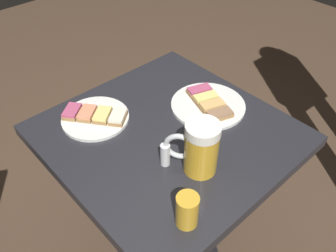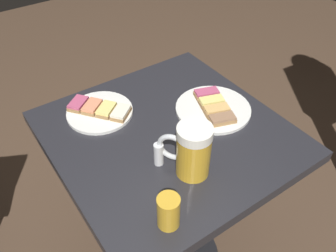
{
  "view_description": "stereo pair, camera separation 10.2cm",
  "coord_description": "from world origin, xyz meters",
  "px_view_note": "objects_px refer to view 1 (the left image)",
  "views": [
    {
      "loc": [
        0.51,
        0.56,
        1.45
      ],
      "look_at": [
        0.0,
        0.0,
        0.77
      ],
      "focal_mm": 37.71,
      "sensor_mm": 36.0,
      "label": 1
    },
    {
      "loc": [
        0.43,
        0.63,
        1.45
      ],
      "look_at": [
        0.0,
        0.0,
        0.77
      ],
      "focal_mm": 37.71,
      "sensor_mm": 36.0,
      "label": 2
    }
  ],
  "objects_px": {
    "beer_mug": "(200,148)",
    "beer_glass_small": "(187,210)",
    "plate_far": "(95,117)",
    "plate_near": "(209,105)",
    "salt_shaker": "(165,155)"
  },
  "relations": [
    {
      "from": "beer_mug",
      "to": "beer_glass_small",
      "type": "xyz_separation_m",
      "value": [
        0.14,
        0.1,
        -0.03
      ]
    },
    {
      "from": "plate_near",
      "to": "salt_shaker",
      "type": "distance_m",
      "value": 0.28
    },
    {
      "from": "plate_far",
      "to": "beer_glass_small",
      "type": "bearing_deg",
      "value": 83.75
    },
    {
      "from": "plate_near",
      "to": "beer_glass_small",
      "type": "distance_m",
      "value": 0.43
    },
    {
      "from": "plate_far",
      "to": "beer_glass_small",
      "type": "xyz_separation_m",
      "value": [
        0.05,
        0.44,
        0.03
      ]
    },
    {
      "from": "plate_near",
      "to": "beer_glass_small",
      "type": "relative_size",
      "value": 2.71
    },
    {
      "from": "plate_near",
      "to": "plate_far",
      "type": "bearing_deg",
      "value": -32.64
    },
    {
      "from": "beer_glass_small",
      "to": "plate_far",
      "type": "bearing_deg",
      "value": -96.25
    },
    {
      "from": "plate_far",
      "to": "beer_mug",
      "type": "bearing_deg",
      "value": 104.27
    },
    {
      "from": "plate_near",
      "to": "beer_glass_small",
      "type": "height_order",
      "value": "beer_glass_small"
    },
    {
      "from": "plate_near",
      "to": "plate_far",
      "type": "xyz_separation_m",
      "value": [
        0.3,
        -0.19,
        0.0
      ]
    },
    {
      "from": "beer_glass_small",
      "to": "salt_shaker",
      "type": "relative_size",
      "value": 1.3
    },
    {
      "from": "plate_near",
      "to": "plate_far",
      "type": "distance_m",
      "value": 0.36
    },
    {
      "from": "plate_near",
      "to": "salt_shaker",
      "type": "bearing_deg",
      "value": 18.1
    },
    {
      "from": "plate_near",
      "to": "salt_shaker",
      "type": "xyz_separation_m",
      "value": [
        0.26,
        0.09,
        0.02
      ]
    }
  ]
}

